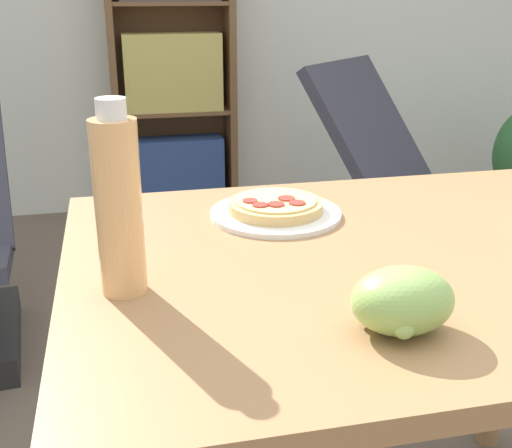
{
  "coord_description": "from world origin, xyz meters",
  "views": [
    {
      "loc": [
        -0.46,
        -0.91,
        1.18
      ],
      "look_at": [
        -0.25,
        0.04,
        0.82
      ],
      "focal_mm": 45.0,
      "sensor_mm": 36.0,
      "label": 1
    }
  ],
  "objects_px": {
    "drink_bottle": "(118,205)",
    "bookshelf": "(172,67)",
    "pizza_on_plate": "(276,209)",
    "grape_bunch": "(402,301)",
    "lounge_chair_far": "(399,206)"
  },
  "relations": [
    {
      "from": "pizza_on_plate",
      "to": "grape_bunch",
      "type": "relative_size",
      "value": 1.88
    },
    {
      "from": "bookshelf",
      "to": "grape_bunch",
      "type": "bearing_deg",
      "value": -89.39
    },
    {
      "from": "grape_bunch",
      "to": "bookshelf",
      "type": "relative_size",
      "value": 0.08
    },
    {
      "from": "grape_bunch",
      "to": "pizza_on_plate",
      "type": "bearing_deg",
      "value": 95.96
    },
    {
      "from": "drink_bottle",
      "to": "lounge_chair_far",
      "type": "distance_m",
      "value": 2.05
    },
    {
      "from": "drink_bottle",
      "to": "bookshelf",
      "type": "distance_m",
      "value": 2.53
    },
    {
      "from": "grape_bunch",
      "to": "drink_bottle",
      "type": "bearing_deg",
      "value": 150.17
    },
    {
      "from": "bookshelf",
      "to": "drink_bottle",
      "type": "bearing_deg",
      "value": -97.13
    },
    {
      "from": "drink_bottle",
      "to": "lounge_chair_far",
      "type": "bearing_deg",
      "value": 52.9
    },
    {
      "from": "pizza_on_plate",
      "to": "drink_bottle",
      "type": "xyz_separation_m",
      "value": [
        -0.3,
        -0.27,
        0.12
      ]
    },
    {
      "from": "drink_bottle",
      "to": "bookshelf",
      "type": "height_order",
      "value": "bookshelf"
    },
    {
      "from": "pizza_on_plate",
      "to": "lounge_chair_far",
      "type": "distance_m",
      "value": 1.64
    },
    {
      "from": "pizza_on_plate",
      "to": "grape_bunch",
      "type": "bearing_deg",
      "value": -84.04
    },
    {
      "from": "lounge_chair_far",
      "to": "drink_bottle",
      "type": "bearing_deg",
      "value": -168.72
    },
    {
      "from": "grape_bunch",
      "to": "lounge_chair_far",
      "type": "bearing_deg",
      "value": 64.56
    }
  ]
}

